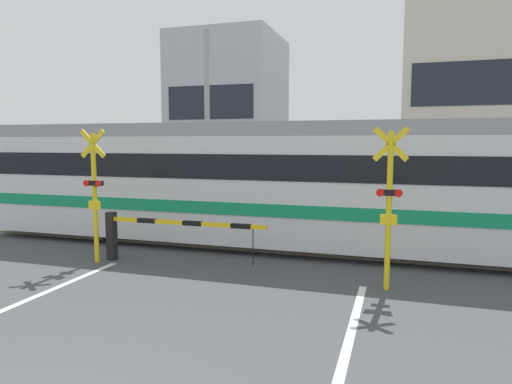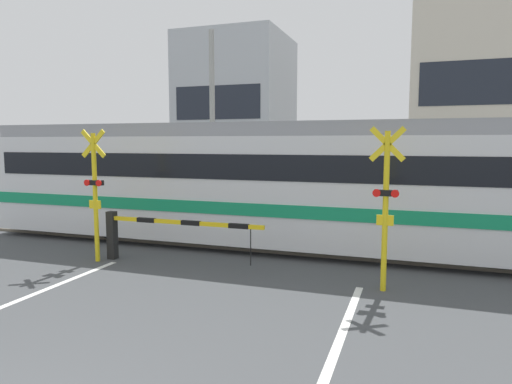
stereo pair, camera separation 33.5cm
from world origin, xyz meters
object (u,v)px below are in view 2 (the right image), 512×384
at_px(commuter_train, 319,183).
at_px(crossing_barrier_near, 148,229).
at_px(crossing_barrier_far, 356,206).
at_px(pedestrian, 331,187).
at_px(crossing_signal_left, 95,189).
at_px(crossing_signal_right, 386,201).

distance_m(commuter_train, crossing_barrier_near, 4.54).
height_order(crossing_barrier_far, pedestrian, pedestrian).
distance_m(crossing_barrier_near, crossing_barrier_far, 7.02).
height_order(commuter_train, crossing_barrier_far, commuter_train).
xyz_separation_m(crossing_barrier_near, crossing_barrier_far, (4.25, 5.58, 0.00)).
height_order(crossing_barrier_far, crossing_signal_left, crossing_signal_left).
bearing_deg(commuter_train, crossing_barrier_far, 78.12).
xyz_separation_m(crossing_barrier_far, pedestrian, (-1.48, 3.69, 0.24)).
relative_size(commuter_train, crossing_barrier_near, 4.82).
bearing_deg(commuter_train, crossing_signal_left, -149.25).
bearing_deg(pedestrian, crossing_barrier_far, -68.16).
height_order(crossing_barrier_near, pedestrian, pedestrian).
xyz_separation_m(crossing_barrier_far, crossing_signal_right, (1.24, -5.91, 0.95)).
xyz_separation_m(crossing_signal_left, crossing_signal_right, (6.72, 0.00, 0.00)).
xyz_separation_m(crossing_barrier_near, crossing_signal_right, (5.48, -0.33, 0.95)).
distance_m(crossing_barrier_near, crossing_signal_right, 5.58).
bearing_deg(crossing_signal_right, commuter_train, 123.00).
distance_m(crossing_barrier_far, crossing_signal_right, 6.11).
bearing_deg(crossing_barrier_far, pedestrian, 111.84).
bearing_deg(pedestrian, crossing_signal_right, -74.22).
xyz_separation_m(crossing_signal_right, pedestrian, (-2.71, 9.60, -0.71)).
distance_m(commuter_train, pedestrian, 6.81).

